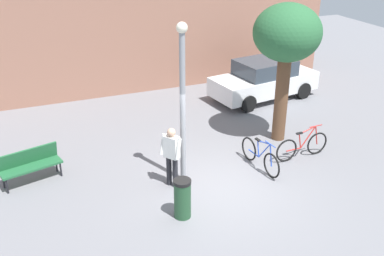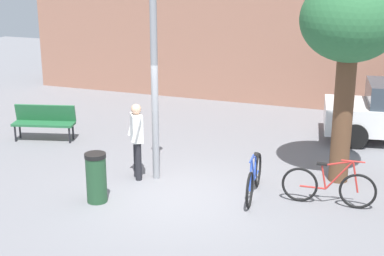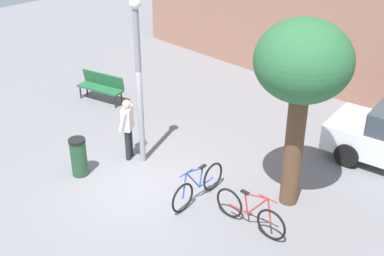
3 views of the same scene
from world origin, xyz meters
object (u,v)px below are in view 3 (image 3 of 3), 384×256
at_px(park_bench, 102,85).
at_px(person_by_lamppost, 128,125).
at_px(plaza_tree, 303,67).
at_px(bicycle_blue, 198,186).
at_px(bicycle_red, 250,213).
at_px(trash_bin, 79,157).
at_px(lamppost, 139,74).

bearing_deg(park_bench, person_by_lamppost, -25.49).
relative_size(plaza_tree, bicycle_blue, 2.38).
bearing_deg(bicycle_red, plaza_tree, 88.28).
distance_m(plaza_tree, bicycle_blue, 3.60).
xyz_separation_m(bicycle_red, trash_bin, (-4.31, -1.39, 0.12)).
height_order(lamppost, plaza_tree, plaza_tree).
bearing_deg(trash_bin, bicycle_blue, 24.76).
xyz_separation_m(park_bench, plaza_tree, (7.55, -0.27, 2.76)).
height_order(bicycle_red, trash_bin, trash_bin).
bearing_deg(plaza_tree, bicycle_blue, -136.21).
relative_size(lamppost, bicycle_blue, 2.37).
bearing_deg(lamppost, bicycle_red, -2.26).
xyz_separation_m(park_bench, bicycle_red, (7.51, -1.63, -0.16)).
distance_m(lamppost, person_by_lamppost, 1.52).
height_order(bicycle_red, bicycle_blue, same).
distance_m(bicycle_blue, trash_bin, 3.13).
distance_m(park_bench, bicycle_blue, 6.28).
bearing_deg(park_bench, plaza_tree, -2.02).
xyz_separation_m(person_by_lamppost, trash_bin, (-0.23, -1.38, -0.46)).
bearing_deg(person_by_lamppost, plaza_tree, 18.45).
distance_m(bicycle_red, bicycle_blue, 1.47).
distance_m(lamppost, plaza_tree, 4.03).
relative_size(person_by_lamppost, bicycle_blue, 0.92).
height_order(lamppost, trash_bin, lamppost).
bearing_deg(bicycle_red, lamppost, 177.74).
bearing_deg(trash_bin, lamppost, 68.44).
distance_m(person_by_lamppost, bicycle_blue, 2.67).
relative_size(park_bench, trash_bin, 1.66).
bearing_deg(plaza_tree, bicycle_red, -91.72).
bearing_deg(plaza_tree, park_bench, 177.98).
xyz_separation_m(lamppost, person_by_lamppost, (-0.37, -0.15, -1.47)).
xyz_separation_m(park_bench, bicycle_blue, (6.04, -1.71, -0.16)).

